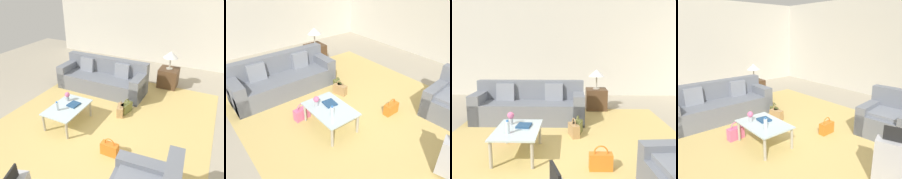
# 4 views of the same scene
# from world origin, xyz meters

# --- Properties ---
(ground_plane) EXTENTS (12.00, 12.00, 0.00)m
(ground_plane) POSITION_xyz_m (0.00, 0.00, 0.00)
(ground_plane) COLOR #A89E89
(wall_left) EXTENTS (0.12, 8.00, 3.10)m
(wall_left) POSITION_xyz_m (-5.06, 0.00, 1.55)
(wall_left) COLOR beige
(wall_left) RESTS_ON ground
(area_rug) EXTENTS (5.20, 4.40, 0.01)m
(area_rug) POSITION_xyz_m (-0.60, 0.20, 0.00)
(area_rug) COLOR tan
(area_rug) RESTS_ON ground
(couch) EXTENTS (0.86, 2.43, 0.88)m
(couch) POSITION_xyz_m (-2.19, -0.60, 0.31)
(couch) COLOR slate
(couch) RESTS_ON ground
(armchair) EXTENTS (1.07, 0.98, 0.91)m
(armchair) POSITION_xyz_m (0.89, 1.67, 0.30)
(armchair) COLOR slate
(armchair) RESTS_ON ground
(coffee_table) EXTENTS (0.98, 0.68, 0.42)m
(coffee_table) POSITION_xyz_m (-0.40, -0.50, 0.37)
(coffee_table) COLOR silver
(coffee_table) RESTS_ON ground
(water_bottle) EXTENTS (0.06, 0.06, 0.20)m
(water_bottle) POSITION_xyz_m (-0.20, -0.60, 0.52)
(water_bottle) COLOR silver
(water_bottle) RESTS_ON coffee_table
(coffee_table_book) EXTENTS (0.26, 0.23, 0.03)m
(coffee_table_book) POSITION_xyz_m (-0.52, -0.42, 0.44)
(coffee_table_book) COLOR navy
(coffee_table_book) RESTS_ON coffee_table
(flower_vase) EXTENTS (0.11, 0.11, 0.21)m
(flower_vase) POSITION_xyz_m (-0.62, -0.65, 0.55)
(flower_vase) COLOR #B2B7BC
(flower_vase) RESTS_ON coffee_table
(side_table) EXTENTS (0.53, 0.53, 0.54)m
(side_table) POSITION_xyz_m (-3.20, 1.00, 0.27)
(side_table) COLOR #513823
(side_table) RESTS_ON ground
(table_lamp) EXTENTS (0.41, 0.41, 0.51)m
(table_lamp) POSITION_xyz_m (-3.20, 1.00, 0.95)
(table_lamp) COLOR #ADA899
(table_lamp) RESTS_ON side_table
(suitcase_silver) EXTENTS (0.45, 0.33, 0.85)m
(suitcase_silver) POSITION_xyz_m (1.60, 0.20, 0.36)
(suitcase_silver) COLOR #B7B7BC
(suitcase_silver) RESTS_ON ground
(handbag_tan) EXTENTS (0.35, 0.22, 0.36)m
(handbag_tan) POSITION_xyz_m (-1.20, 0.38, 0.13)
(handbag_tan) COLOR tan
(handbag_tan) RESTS_ON ground
(handbag_pink) EXTENTS (0.17, 0.33, 0.36)m
(handbag_pink) POSITION_xyz_m (-0.95, -0.81, 0.13)
(handbag_pink) COLOR pink
(handbag_pink) RESTS_ON ground
(handbag_olive) EXTENTS (0.34, 0.21, 0.36)m
(handbag_olive) POSITION_xyz_m (-1.36, 0.46, 0.13)
(handbag_olive) COLOR olive
(handbag_olive) RESTS_ON ground
(handbag_orange) EXTENTS (0.14, 0.32, 0.36)m
(handbag_orange) POSITION_xyz_m (0.05, 0.73, 0.13)
(handbag_orange) COLOR orange
(handbag_orange) RESTS_ON ground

